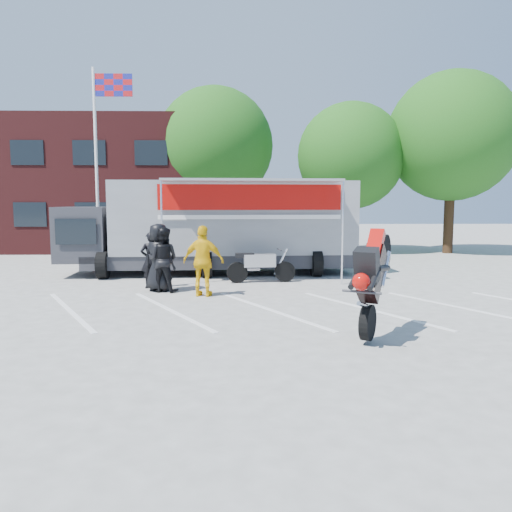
{
  "coord_description": "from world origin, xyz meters",
  "views": [
    {
      "loc": [
        -0.36,
        -10.83,
        2.57
      ],
      "look_at": [
        -0.13,
        1.06,
        1.3
      ],
      "focal_mm": 35.0,
      "sensor_mm": 36.0,
      "label": 1
    }
  ],
  "objects_px": {
    "tree_left": "(215,146)",
    "spectator_leather_c": "(163,260)",
    "spectator_hivis": "(203,261)",
    "tree_mid": "(351,156)",
    "spectator_leather_b": "(151,260)",
    "parked_motorcycle": "(261,282)",
    "spectator_leather_a": "(159,257)",
    "tree_right": "(452,137)",
    "flagpole": "(102,142)",
    "stunt_bike_rider": "(377,334)",
    "transporter_truck": "(221,273)"
  },
  "relations": [
    {
      "from": "tree_left",
      "to": "spectator_leather_c",
      "type": "distance_m",
      "value": 13.34
    },
    {
      "from": "tree_left",
      "to": "spectator_hivis",
      "type": "bearing_deg",
      "value": -87.99
    },
    {
      "from": "tree_mid",
      "to": "spectator_leather_c",
      "type": "xyz_separation_m",
      "value": [
        -7.77,
        -11.48,
        -4.01
      ]
    },
    {
      "from": "spectator_leather_b",
      "to": "spectator_leather_c",
      "type": "height_order",
      "value": "spectator_leather_c"
    },
    {
      "from": "parked_motorcycle",
      "to": "spectator_leather_a",
      "type": "distance_m",
      "value": 3.54
    },
    {
      "from": "spectator_leather_b",
      "to": "spectator_leather_c",
      "type": "distance_m",
      "value": 0.82
    },
    {
      "from": "parked_motorcycle",
      "to": "spectator_leather_c",
      "type": "distance_m",
      "value": 3.46
    },
    {
      "from": "tree_right",
      "to": "spectator_leather_b",
      "type": "height_order",
      "value": "tree_right"
    },
    {
      "from": "flagpole",
      "to": "tree_mid",
      "type": "height_order",
      "value": "flagpole"
    },
    {
      "from": "flagpole",
      "to": "stunt_bike_rider",
      "type": "bearing_deg",
      "value": -53.17
    },
    {
      "from": "spectator_leather_a",
      "to": "spectator_hivis",
      "type": "distance_m",
      "value": 1.6
    },
    {
      "from": "spectator_hivis",
      "to": "tree_left",
      "type": "bearing_deg",
      "value": -75.65
    },
    {
      "from": "tree_left",
      "to": "parked_motorcycle",
      "type": "distance_m",
      "value": 12.36
    },
    {
      "from": "tree_left",
      "to": "transporter_truck",
      "type": "distance_m",
      "value": 10.38
    },
    {
      "from": "flagpole",
      "to": "parked_motorcycle",
      "type": "bearing_deg",
      "value": -37.19
    },
    {
      "from": "spectator_leather_c",
      "to": "tree_right",
      "type": "bearing_deg",
      "value": -126.4
    },
    {
      "from": "tree_mid",
      "to": "flagpole",
      "type": "bearing_deg",
      "value": -156.03
    },
    {
      "from": "spectator_leather_b",
      "to": "flagpole",
      "type": "bearing_deg",
      "value": -82.39
    },
    {
      "from": "flagpole",
      "to": "spectator_leather_b",
      "type": "relative_size",
      "value": 4.69
    },
    {
      "from": "flagpole",
      "to": "spectator_leather_a",
      "type": "bearing_deg",
      "value": -62.37
    },
    {
      "from": "stunt_bike_rider",
      "to": "spectator_leather_c",
      "type": "bearing_deg",
      "value": 164.39
    },
    {
      "from": "tree_mid",
      "to": "tree_right",
      "type": "distance_m",
      "value": 5.11
    },
    {
      "from": "parked_motorcycle",
      "to": "stunt_bike_rider",
      "type": "bearing_deg",
      "value": -168.68
    },
    {
      "from": "flagpole",
      "to": "spectator_leather_c",
      "type": "relative_size",
      "value": 4.27
    },
    {
      "from": "transporter_truck",
      "to": "spectator_leather_c",
      "type": "relative_size",
      "value": 5.58
    },
    {
      "from": "flagpole",
      "to": "tree_right",
      "type": "height_order",
      "value": "tree_right"
    },
    {
      "from": "spectator_leather_c",
      "to": "spectator_hivis",
      "type": "bearing_deg",
      "value": 162.57
    },
    {
      "from": "transporter_truck",
      "to": "stunt_bike_rider",
      "type": "xyz_separation_m",
      "value": [
        3.5,
        -8.55,
        0.0
      ]
    },
    {
      "from": "transporter_truck",
      "to": "spectator_leather_b",
      "type": "height_order",
      "value": "spectator_leather_b"
    },
    {
      "from": "tree_right",
      "to": "tree_mid",
      "type": "bearing_deg",
      "value": 174.29
    },
    {
      "from": "flagpole",
      "to": "tree_right",
      "type": "relative_size",
      "value": 0.88
    },
    {
      "from": "spectator_leather_a",
      "to": "spectator_leather_c",
      "type": "distance_m",
      "value": 0.18
    },
    {
      "from": "transporter_truck",
      "to": "spectator_leather_b",
      "type": "distance_m",
      "value": 3.74
    },
    {
      "from": "flagpole",
      "to": "spectator_leather_b",
      "type": "height_order",
      "value": "flagpole"
    },
    {
      "from": "transporter_truck",
      "to": "spectator_leather_c",
      "type": "bearing_deg",
      "value": -114.72
    },
    {
      "from": "stunt_bike_rider",
      "to": "spectator_leather_a",
      "type": "bearing_deg",
      "value": 164.52
    },
    {
      "from": "spectator_leather_a",
      "to": "spectator_leather_c",
      "type": "height_order",
      "value": "spectator_leather_a"
    },
    {
      "from": "flagpole",
      "to": "spectator_hivis",
      "type": "bearing_deg",
      "value": -56.84
    },
    {
      "from": "tree_right",
      "to": "parked_motorcycle",
      "type": "height_order",
      "value": "tree_right"
    },
    {
      "from": "parked_motorcycle",
      "to": "spectator_hivis",
      "type": "bearing_deg",
      "value": 138.43
    },
    {
      "from": "parked_motorcycle",
      "to": "stunt_bike_rider",
      "type": "relative_size",
      "value": 1.02
    },
    {
      "from": "tree_right",
      "to": "spectator_leather_b",
      "type": "distance_m",
      "value": 17.52
    },
    {
      "from": "transporter_truck",
      "to": "spectator_leather_c",
      "type": "height_order",
      "value": "spectator_leather_c"
    },
    {
      "from": "tree_left",
      "to": "stunt_bike_rider",
      "type": "relative_size",
      "value": 3.89
    },
    {
      "from": "tree_left",
      "to": "spectator_hivis",
      "type": "height_order",
      "value": "tree_left"
    },
    {
      "from": "flagpole",
      "to": "tree_right",
      "type": "distance_m",
      "value": 16.88
    },
    {
      "from": "spectator_leather_a",
      "to": "spectator_leather_c",
      "type": "xyz_separation_m",
      "value": [
        0.14,
        -0.11,
        -0.05
      ]
    },
    {
      "from": "tree_right",
      "to": "spectator_leather_c",
      "type": "height_order",
      "value": "tree_right"
    },
    {
      "from": "spectator_leather_a",
      "to": "spectator_leather_b",
      "type": "xyz_separation_m",
      "value": [
        -0.33,
        0.56,
        -0.14
      ]
    },
    {
      "from": "spectator_leather_a",
      "to": "spectator_leather_b",
      "type": "relative_size",
      "value": 1.16
    }
  ]
}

